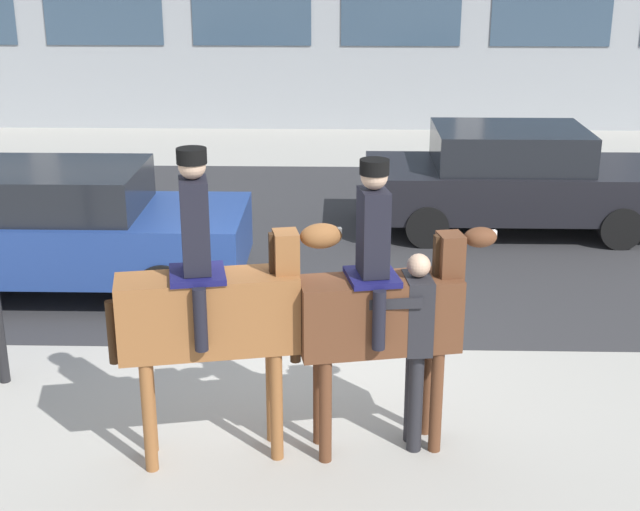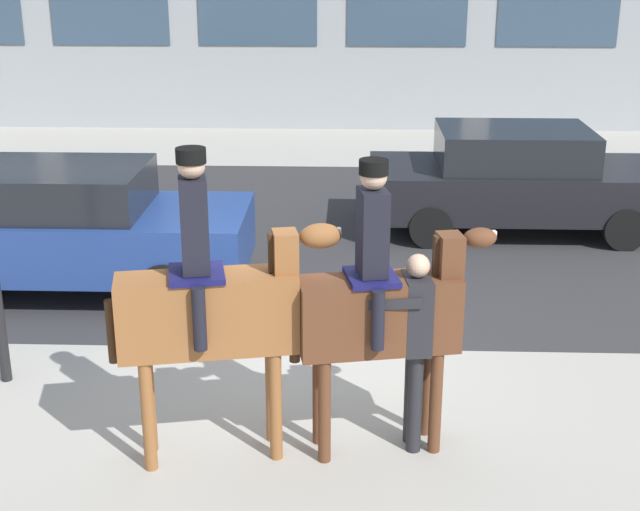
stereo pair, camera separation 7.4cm
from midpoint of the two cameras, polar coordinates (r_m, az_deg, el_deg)
The scene contains 7 objects.
ground_plane at distance 9.46m, azimuth -0.89°, elevation -7.26°, with size 80.00×80.00×0.00m, color #9E9B93.
road_surface at distance 13.87m, azimuth 0.10°, elevation 1.57°, with size 23.64×8.50×0.01m.
mounted_horse_lead at distance 7.43m, azimuth -6.66°, elevation -3.12°, with size 1.94×0.72×2.74m.
mounted_horse_companion at distance 7.53m, azimuth 4.29°, elevation -3.22°, with size 1.75×0.70×2.62m.
pedestrian_bystander at distance 7.68m, azimuth 6.32°, elevation -5.16°, with size 0.82×0.50×1.81m.
street_car_near_lane at distance 11.70m, azimuth -15.94°, elevation 1.75°, with size 4.62×1.93×1.63m.
street_car_far_lane at distance 14.07m, azimuth 12.66°, elevation 4.80°, with size 4.55×2.01×1.60m.
Camera 2 is at (0.49, -8.45, 4.24)m, focal length 50.00 mm.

